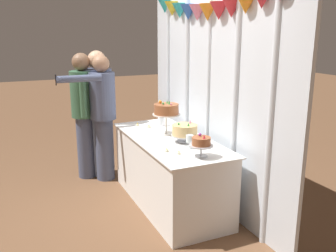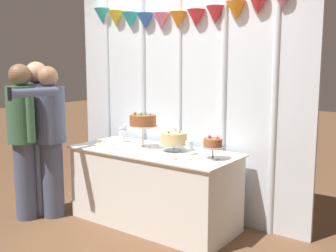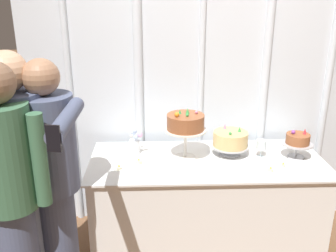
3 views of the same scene
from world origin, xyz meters
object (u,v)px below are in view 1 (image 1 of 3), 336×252
at_px(tealight_near_left, 149,127).
at_px(guest_man_dark_suit, 84,110).
at_px(cake_display_center, 185,131).
at_px(wine_glass, 190,139).
at_px(guest_girl_blue_dress, 103,113).
at_px(cake_display_rightmost, 201,143).
at_px(guest_man_pink_jacket, 99,109).
at_px(cake_display_leftmost, 166,110).
at_px(flower_vase, 161,119).
at_px(tealight_near_right, 167,151).
at_px(cake_table, 170,171).
at_px(tealight_far_left, 138,125).
at_px(tealight_far_right, 179,153).

relative_size(tealight_near_left, guest_man_dark_suit, 0.03).
xyz_separation_m(cake_display_center, wine_glass, (0.23, -0.06, -0.02)).
height_order(tealight_near_left, guest_girl_blue_dress, guest_girl_blue_dress).
relative_size(cake_display_rightmost, guest_man_pink_jacket, 0.14).
xyz_separation_m(cake_display_leftmost, cake_display_center, (0.36, 0.06, -0.15)).
relative_size(flower_vase, tealight_near_right, 4.44).
xyz_separation_m(cake_display_leftmost, wine_glass, (0.59, -0.00, -0.18)).
bearing_deg(guest_girl_blue_dress, flower_vase, 52.11).
xyz_separation_m(tealight_near_left, guest_man_dark_suit, (-0.69, -0.65, 0.12)).
relative_size(cake_table, tealight_near_right, 40.83).
height_order(tealight_near_right, guest_man_pink_jacket, guest_man_pink_jacket).
bearing_deg(tealight_far_left, tealight_near_right, -4.16).
relative_size(cake_display_center, tealight_far_right, 7.83).
xyz_separation_m(tealight_near_right, tealight_far_right, (0.12, 0.08, -0.00)).
distance_m(cake_table, tealight_far_right, 0.69).
height_order(cake_display_leftmost, cake_display_center, cake_display_leftmost).
xyz_separation_m(tealight_near_left, tealight_far_right, (1.06, -0.10, -0.00)).
distance_m(cake_table, guest_girl_blue_dress, 1.25).
height_order(wine_glass, guest_girl_blue_dress, guest_girl_blue_dress).
height_order(cake_display_center, tealight_near_left, cake_display_center).
bearing_deg(guest_man_dark_suit, cake_display_center, 29.14).
xyz_separation_m(guest_man_dark_suit, guest_man_pink_jacket, (-0.00, 0.20, -0.01)).
relative_size(cake_display_center, guest_man_pink_jacket, 0.17).
relative_size(wine_glass, tealight_near_right, 3.23).
distance_m(tealight_near_right, tealight_far_right, 0.14).
bearing_deg(tealight_far_right, guest_man_dark_suit, -162.67).
distance_m(cake_display_center, guest_man_pink_jacket, 1.52).
xyz_separation_m(cake_table, flower_vase, (-0.55, 0.14, 0.48)).
distance_m(cake_display_rightmost, tealight_near_left, 1.22).
height_order(flower_vase, tealight_far_right, flower_vase).
bearing_deg(flower_vase, cake_display_leftmost, -14.71).
bearing_deg(cake_table, cake_display_leftmost, 168.35).
xyz_separation_m(tealight_near_right, guest_man_dark_suit, (-1.63, -0.47, 0.13)).
relative_size(cake_table, cake_display_center, 6.06).
relative_size(cake_display_rightmost, guest_man_dark_suit, 0.14).
relative_size(tealight_far_right, guest_man_dark_suit, 0.02).
relative_size(cake_table, guest_girl_blue_dress, 1.08).
bearing_deg(guest_man_pink_jacket, tealight_near_left, 32.27).
xyz_separation_m(wine_glass, tealight_near_left, (-0.94, -0.08, -0.09)).
xyz_separation_m(tealight_far_left, tealight_near_right, (1.08, -0.08, 0.00)).
bearing_deg(flower_vase, tealight_far_left, -110.59).
height_order(guest_girl_blue_dress, guest_man_dark_suit, guest_man_dark_suit).
xyz_separation_m(tealight_far_left, tealight_near_left, (0.14, 0.10, 0.00)).
distance_m(cake_table, tealight_far_left, 0.78).
bearing_deg(tealight_near_left, guest_man_pink_jacket, -147.73).
height_order(flower_vase, guest_man_dark_suit, guest_man_dark_suit).
relative_size(wine_glass, tealight_far_left, 3.56).
distance_m(flower_vase, tealight_far_left, 0.31).
bearing_deg(cake_display_center, tealight_near_right, -53.39).
xyz_separation_m(tealight_far_left, guest_man_pink_jacket, (-0.56, -0.34, 0.12)).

